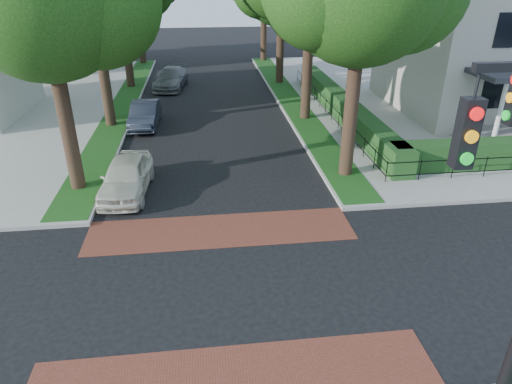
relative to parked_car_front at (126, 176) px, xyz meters
The scene contains 13 objects.
ground 7.45m from the parked_car_front, 61.76° to the right, with size 120.00×120.00×0.00m, color black.
sidewalk_ne 26.18m from the parked_car_front, 28.45° to the left, with size 30.00×30.00×0.15m, color gray.
crosswalk_far 4.89m from the parked_car_front, 43.53° to the right, with size 9.00×2.20×0.01m, color brown.
crosswalk_near 10.37m from the parked_car_front, 70.18° to the right, with size 9.00×2.20×0.01m, color brown.
grass_strip_ne 15.41m from the parked_car_front, 54.67° to the left, with size 1.60×29.80×0.02m, color #194513.
grass_strip_nw 12.72m from the parked_car_front, 98.56° to the left, with size 1.60×29.80×0.02m, color #194513.
hedge_main_road 14.05m from the parked_car_front, 37.06° to the left, with size 1.00×18.00×1.20m, color #153E19.
fence_main_road 13.42m from the parked_car_front, 39.12° to the left, with size 0.06×18.00×0.90m, color black, non-canonical shape.
house_victorian 23.62m from the parked_car_front, 24.06° to the left, with size 13.00×13.05×12.48m.
house_left_far 28.47m from the parked_car_front, 115.20° to the left, with size 10.00×9.00×10.14m.
parked_car_front is the anchor object (origin of this frame).
parked_car_middle 8.44m from the parked_car_front, 90.62° to the left, with size 1.43×4.10×1.35m, color #202530.
parked_car_rear 17.25m from the parked_car_front, 86.87° to the left, with size 1.97×4.85×1.41m, color slate.
Camera 1 is at (-0.40, -10.19, 8.14)m, focal length 32.00 mm.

